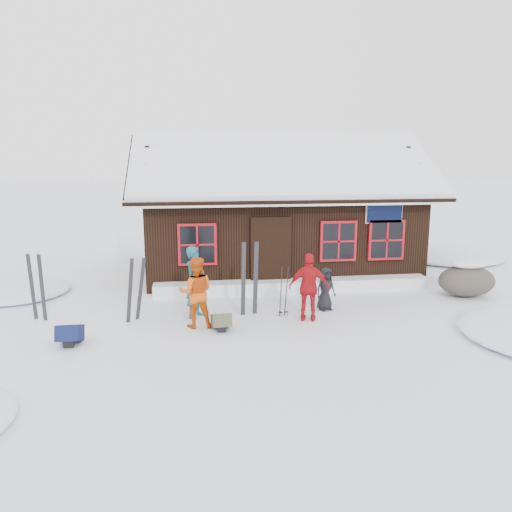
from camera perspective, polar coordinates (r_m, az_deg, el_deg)
The scene contains 15 objects.
ground at distance 11.50m, azimuth -0.81°, elevation -7.33°, with size 120.00×120.00×0.00m, color white.
mountain_hut at distance 16.17m, azimuth 2.36°, elevation 3.93°, with size 8.90×6.09×4.42m.
snow_drift at distance 13.81m, azimuth 4.27°, elevation -3.35°, with size 7.60×0.60×0.35m, color white.
snow_mounds at distance 13.53m, azimuth 5.23°, elevation -4.46°, with size 20.60×13.20×0.48m.
skier_teal at distance 11.57m, azimuth -6.95°, elevation -2.98°, with size 0.61×0.40×1.67m, color #145462.
skier_orange_left at distance 10.93m, azimuth -6.88°, elevation -4.14°, with size 0.76×0.59×1.57m, color #CA4F0E.
skier_orange_right at distance 11.31m, azimuth 6.11°, elevation -3.58°, with size 0.92×0.38×1.57m, color #B01217.
skier_crouched at distance 12.20m, azimuth 7.95°, elevation -3.74°, with size 0.52×0.34×1.05m, color black.
boulder at distance 14.41m, azimuth 22.93°, elevation -2.51°, with size 1.51×1.13×0.88m.
ski_pair_left at distance 11.63m, azimuth -13.62°, elevation -3.85°, with size 0.49×0.25×1.49m.
ski_pair_mid at distance 12.37m, azimuth -23.74°, elevation -3.40°, with size 0.38×0.17×1.58m.
ski_pair_right at distance 11.68m, azimuth -0.75°, elevation -2.72°, with size 0.43×0.09×1.79m.
ski_poles at distance 11.67m, azimuth 3.17°, elevation -4.15°, with size 0.22×0.11×1.21m.
backpack_blue at distance 10.71m, azimuth -20.47°, elevation -8.65°, with size 0.44×0.59×0.32m, color #0F1641.
backpack_olive at distance 10.86m, azimuth -3.98°, elevation -7.73°, with size 0.40×0.53×0.29m, color #474833.
Camera 1 is at (-1.29, -10.80, 3.73)m, focal length 35.00 mm.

